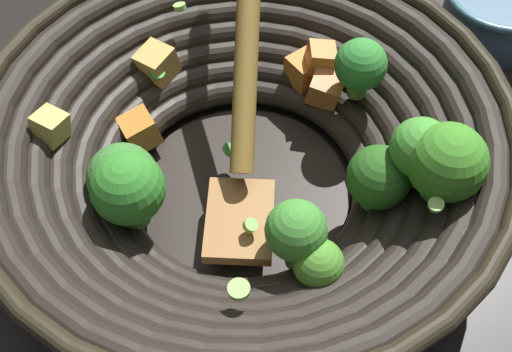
% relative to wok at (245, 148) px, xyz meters
% --- Properties ---
extents(ground_plane, '(4.00, 4.00, 0.00)m').
position_rel_wok_xyz_m(ground_plane, '(0.00, 0.00, -0.06)').
color(ground_plane, black).
extents(wok, '(0.41, 0.41, 0.23)m').
position_rel_wok_xyz_m(wok, '(0.00, 0.00, 0.00)').
color(wok, black).
rests_on(wok, ground).
extents(prep_bowl, '(0.11, 0.11, 0.05)m').
position_rel_wok_xyz_m(prep_bowl, '(0.07, -0.31, -0.04)').
color(prep_bowl, slate).
rests_on(prep_bowl, ground).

